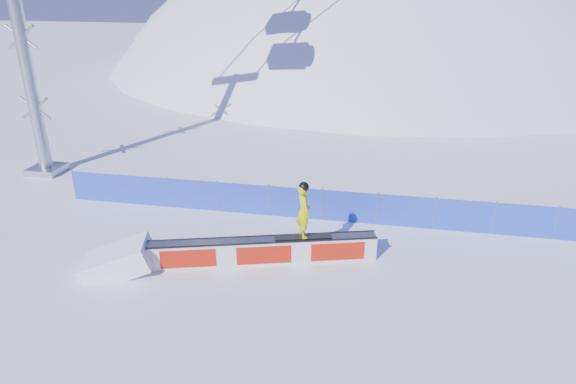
# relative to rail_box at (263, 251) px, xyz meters

# --- Properties ---
(ground) EXTENTS (160.00, 160.00, 0.00)m
(ground) POSITION_rel_rail_box_xyz_m (2.40, -1.10, -0.42)
(ground) COLOR white
(ground) RESTS_ON ground
(snow_hill) EXTENTS (64.00, 64.00, 64.00)m
(snow_hill) POSITION_rel_rail_box_xyz_m (2.40, 40.90, -18.42)
(snow_hill) COLOR white
(snow_hill) RESTS_ON ground
(safety_fence) EXTENTS (22.05, 0.05, 1.30)m
(safety_fence) POSITION_rel_rail_box_xyz_m (2.40, 3.40, 0.18)
(safety_fence) COLOR blue
(safety_fence) RESTS_ON ground
(rail_box) EXTENTS (6.98, 2.49, 0.86)m
(rail_box) POSITION_rel_rail_box_xyz_m (0.00, 0.00, 0.00)
(rail_box) COLOR silver
(rail_box) RESTS_ON ground
(snow_ramp) EXTENTS (2.46, 1.91, 1.35)m
(snow_ramp) POSITION_rel_rail_box_xyz_m (-4.27, -1.26, -0.42)
(snow_ramp) COLOR white
(snow_ramp) RESTS_ON ground
(snowboarder) EXTENTS (1.79, 0.80, 1.85)m
(snowboarder) POSITION_rel_rail_box_xyz_m (1.20, 0.35, 1.34)
(snowboarder) COLOR black
(snowboarder) RESTS_ON rail_box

